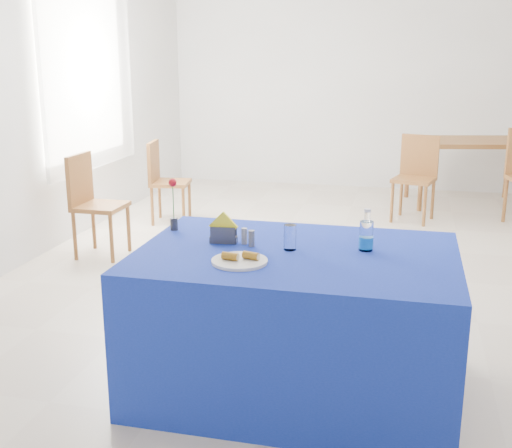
{
  "coord_description": "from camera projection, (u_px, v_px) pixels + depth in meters",
  "views": [
    {
      "loc": [
        0.6,
        -4.93,
        1.73
      ],
      "look_at": [
        -0.1,
        -2.0,
        0.92
      ],
      "focal_mm": 45.0,
      "sensor_mm": 36.0,
      "label": 1
    }
  ],
  "objects": [
    {
      "name": "curtain",
      "position": [
        90.0,
        71.0,
        6.1
      ],
      "size": [
        0.04,
        1.75,
        1.85
      ],
      "primitive_type": "cube",
      "color": "white",
      "rests_on": "room_shell"
    },
    {
      "name": "window_pane",
      "position": [
        83.0,
        71.0,
        6.12
      ],
      "size": [
        0.04,
        1.5,
        1.6
      ],
      "primitive_type": "cube",
      "color": "white",
      "rests_on": "room_shell"
    },
    {
      "name": "plate",
      "position": [
        239.0,
        261.0,
        3.05
      ],
      "size": [
        0.27,
        0.27,
        0.01
      ],
      "primitive_type": "cylinder",
      "color": "silver",
      "rests_on": "blue_table"
    },
    {
      "name": "rose_vase",
      "position": [
        173.0,
        206.0,
        3.58
      ],
      "size": [
        0.05,
        0.05,
        0.3
      ],
      "color": "#26262B",
      "rests_on": "blue_table"
    },
    {
      "name": "salt_shaker",
      "position": [
        244.0,
        236.0,
        3.34
      ],
      "size": [
        0.03,
        0.03,
        0.08
      ],
      "primitive_type": "cylinder",
      "color": "gray",
      "rests_on": "blue_table"
    },
    {
      "name": "blue_table",
      "position": [
        295.0,
        321.0,
        3.32
      ],
      "size": [
        1.6,
        1.1,
        0.76
      ],
      "color": "#102899",
      "rests_on": "floor"
    },
    {
      "name": "chair_bg_left",
      "position": [
        416.0,
        172.0,
        6.72
      ],
      "size": [
        0.49,
        0.49,
        0.89
      ],
      "rotation": [
        0.0,
        0.0,
        -0.26
      ],
      "color": "brown",
      "rests_on": "floor"
    },
    {
      "name": "chair_win_a",
      "position": [
        91.0,
        198.0,
        5.52
      ],
      "size": [
        0.4,
        0.4,
        0.89
      ],
      "rotation": [
        0.0,
        0.0,
        1.57
      ],
      "color": "brown",
      "rests_on": "floor"
    },
    {
      "name": "drinking_glass",
      "position": [
        290.0,
        237.0,
        3.24
      ],
      "size": [
        0.06,
        0.06,
        0.13
      ],
      "primitive_type": "cylinder",
      "color": "white",
      "rests_on": "blue_table"
    },
    {
      "name": "banana_pieces",
      "position": [
        241.0,
        256.0,
        3.05
      ],
      "size": [
        0.18,
        0.09,
        0.04
      ],
      "color": "gold",
      "rests_on": "plate"
    },
    {
      "name": "water_bottle",
      "position": [
        366.0,
        237.0,
        3.23
      ],
      "size": [
        0.07,
        0.07,
        0.21
      ],
      "color": "white",
      "rests_on": "blue_table"
    },
    {
      "name": "room_shell",
      "position": [
        332.0,
        49.0,
        4.76
      ],
      "size": [
        7.0,
        7.0,
        7.0
      ],
      "color": "silver",
      "rests_on": "ground"
    },
    {
      "name": "napkin_holder",
      "position": [
        224.0,
        234.0,
        3.36
      ],
      "size": [
        0.16,
        0.07,
        0.17
      ],
      "color": "#323237",
      "rests_on": "blue_table"
    },
    {
      "name": "oak_table",
      "position": [
        468.0,
        146.0,
        7.36
      ],
      "size": [
        1.41,
        1.07,
        0.76
      ],
      "color": "brown",
      "rests_on": "floor"
    },
    {
      "name": "pepper_shaker",
      "position": [
        251.0,
        238.0,
        3.3
      ],
      "size": [
        0.03,
        0.03,
        0.08
      ],
      "primitive_type": "cylinder",
      "color": "slate",
      "rests_on": "blue_table"
    },
    {
      "name": "chair_win_b",
      "position": [
        163.0,
        176.0,
        6.61
      ],
      "size": [
        0.43,
        0.43,
        0.85
      ],
      "rotation": [
        0.0,
        0.0,
        1.71
      ],
      "color": "brown",
      "rests_on": "floor"
    },
    {
      "name": "floor",
      "position": [
        325.0,
        272.0,
        5.22
      ],
      "size": [
        7.0,
        7.0,
        0.0
      ],
      "primitive_type": "plane",
      "color": "beige",
      "rests_on": "ground"
    }
  ]
}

